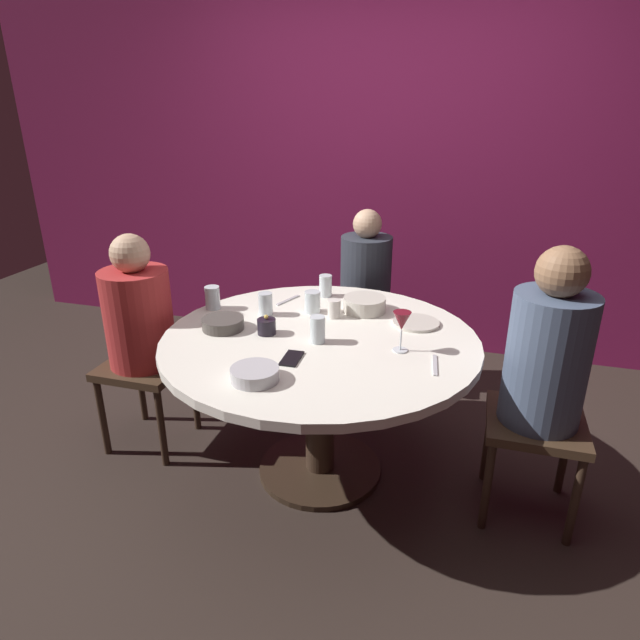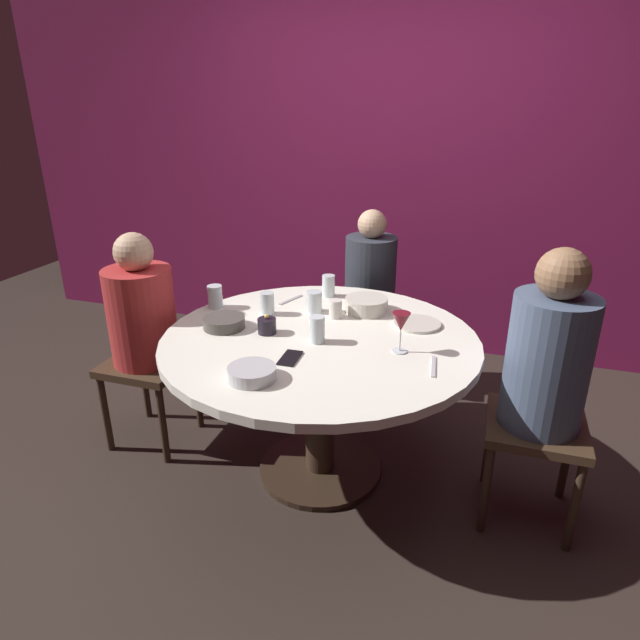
{
  "view_description": "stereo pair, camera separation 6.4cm",
  "coord_description": "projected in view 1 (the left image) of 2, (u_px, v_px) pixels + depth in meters",
  "views": [
    {
      "loc": [
        0.63,
        -2.14,
        1.72
      ],
      "look_at": [
        0.0,
        0.0,
        0.81
      ],
      "focal_mm": 30.63,
      "sensor_mm": 36.0,
      "label": 1
    },
    {
      "loc": [
        0.69,
        -2.12,
        1.72
      ],
      "look_at": [
        0.0,
        0.0,
        0.81
      ],
      "focal_mm": 30.63,
      "sensor_mm": 36.0,
      "label": 2
    }
  ],
  "objects": [
    {
      "name": "seated_diner_right",
      "position": [
        547.0,
        360.0,
        2.19
      ],
      "size": [
        0.4,
        0.4,
        1.21
      ],
      "rotation": [
        0.0,
        0.0,
        3.14
      ],
      "color": "#3F2D1E",
      "rests_on": "ground"
    },
    {
      "name": "cup_by_right_diner",
      "position": [
        266.0,
        304.0,
        2.67
      ],
      "size": [
        0.07,
        0.07,
        0.11
      ],
      "primitive_type": "cylinder",
      "color": "silver",
      "rests_on": "dining_table"
    },
    {
      "name": "cell_phone",
      "position": [
        292.0,
        358.0,
        2.23
      ],
      "size": [
        0.08,
        0.14,
        0.01
      ],
      "primitive_type": "cube",
      "rotation": [
        0.0,
        0.0,
        3.18
      ],
      "color": "black",
      "rests_on": "dining_table"
    },
    {
      "name": "cup_near_candle",
      "position": [
        334.0,
        309.0,
        2.64
      ],
      "size": [
        0.06,
        0.06,
        0.09
      ],
      "primitive_type": "cylinder",
      "color": "silver",
      "rests_on": "dining_table"
    },
    {
      "name": "bowl_serving_large",
      "position": [
        255.0,
        374.0,
        2.05
      ],
      "size": [
        0.19,
        0.19,
        0.05
      ],
      "primitive_type": "cylinder",
      "color": "#B7B7BC",
      "rests_on": "dining_table"
    },
    {
      "name": "fork_near_plate",
      "position": [
        435.0,
        365.0,
        2.17
      ],
      "size": [
        0.04,
        0.18,
        0.01
      ],
      "primitive_type": "cube",
      "rotation": [
        0.0,
        0.0,
        0.11
      ],
      "color": "#B7B7BC",
      "rests_on": "dining_table"
    },
    {
      "name": "cup_by_left_diner",
      "position": [
        326.0,
        286.0,
        2.91
      ],
      "size": [
        0.07,
        0.07,
        0.12
      ],
      "primitive_type": "cylinder",
      "color": "silver",
      "rests_on": "dining_table"
    },
    {
      "name": "ground_plane",
      "position": [
        320.0,
        470.0,
        2.72
      ],
      "size": [
        8.0,
        8.0,
        0.0
      ],
      "primitive_type": "plane",
      "color": "#2D231E"
    },
    {
      "name": "seated_diner_back",
      "position": [
        366.0,
        279.0,
        3.34
      ],
      "size": [
        0.4,
        0.4,
        1.12
      ],
      "rotation": [
        0.0,
        0.0,
        4.71
      ],
      "color": "#3F2D1E",
      "rests_on": "ground"
    },
    {
      "name": "candle_holder",
      "position": [
        267.0,
        326.0,
        2.46
      ],
      "size": [
        0.08,
        0.08,
        0.09
      ],
      "color": "black",
      "rests_on": "dining_table"
    },
    {
      "name": "dinner_plate",
      "position": [
        416.0,
        323.0,
        2.57
      ],
      "size": [
        0.22,
        0.22,
        0.01
      ],
      "primitive_type": "cylinder",
      "color": "beige",
      "rests_on": "dining_table"
    },
    {
      "name": "dining_table",
      "position": [
        320.0,
        364.0,
        2.49
      ],
      "size": [
        1.42,
        1.42,
        0.73
      ],
      "color": "silver",
      "rests_on": "ground"
    },
    {
      "name": "bowl_salad_center",
      "position": [
        223.0,
        324.0,
        2.51
      ],
      "size": [
        0.19,
        0.19,
        0.05
      ],
      "primitive_type": "cylinder",
      "color": "#4C4742",
      "rests_on": "dining_table"
    },
    {
      "name": "cup_center_front",
      "position": [
        318.0,
        329.0,
        2.36
      ],
      "size": [
        0.07,
        0.07,
        0.12
      ],
      "primitive_type": "cylinder",
      "color": "silver",
      "rests_on": "dining_table"
    },
    {
      "name": "cup_far_edge",
      "position": [
        312.0,
        302.0,
        2.7
      ],
      "size": [
        0.08,
        0.08,
        0.11
      ],
      "primitive_type": "cylinder",
      "color": "silver",
      "rests_on": "dining_table"
    },
    {
      "name": "cup_beside_wine",
      "position": [
        213.0,
        298.0,
        2.74
      ],
      "size": [
        0.07,
        0.07,
        0.12
      ],
      "primitive_type": "cylinder",
      "color": "silver",
      "rests_on": "dining_table"
    },
    {
      "name": "back_wall",
      "position": [
        390.0,
        164.0,
        3.73
      ],
      "size": [
        6.0,
        0.1,
        2.6
      ],
      "primitive_type": "cube",
      "color": "maroon",
      "rests_on": "ground"
    },
    {
      "name": "wine_glass",
      "position": [
        402.0,
        323.0,
        2.25
      ],
      "size": [
        0.08,
        0.08,
        0.18
      ],
      "color": "silver",
      "rests_on": "dining_table"
    },
    {
      "name": "knife_near_plate",
      "position": [
        288.0,
        300.0,
        2.87
      ],
      "size": [
        0.08,
        0.17,
        0.01
      ],
      "primitive_type": "cube",
      "rotation": [
        0.0,
        0.0,
        -0.34
      ],
      "color": "#B7B7BC",
      "rests_on": "dining_table"
    },
    {
      "name": "bowl_small_white",
      "position": [
        364.0,
        304.0,
        2.72
      ],
      "size": [
        0.21,
        0.21,
        0.07
      ],
      "primitive_type": "cylinder",
      "color": "beige",
      "rests_on": "dining_table"
    },
    {
      "name": "seated_diner_left",
      "position": [
        139.0,
        320.0,
        2.69
      ],
      "size": [
        0.4,
        0.4,
        1.13
      ],
      "rotation": [
        0.0,
        0.0,
        6.28
      ],
      "color": "#3F2D1E",
      "rests_on": "ground"
    }
  ]
}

